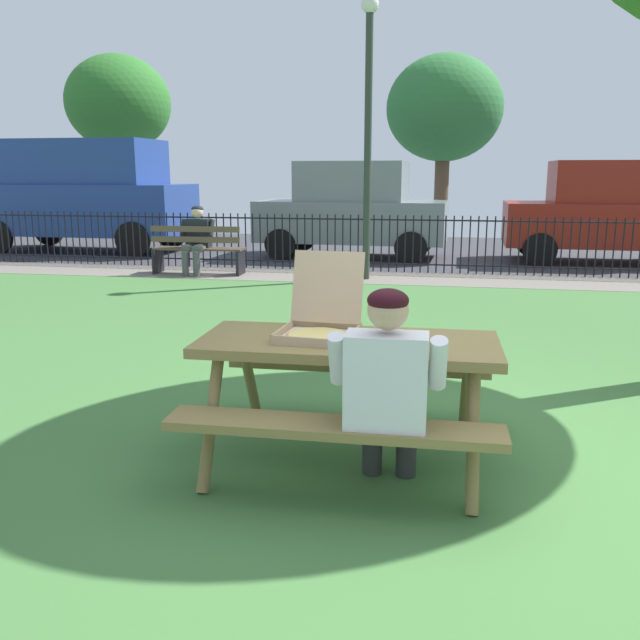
% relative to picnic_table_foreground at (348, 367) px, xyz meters
% --- Properties ---
extents(ground, '(28.00, 11.91, 0.02)m').
position_rel_picnic_table_foreground_xyz_m(ground, '(0.73, 2.12, -0.61)').
color(ground, '#417138').
extents(cobblestone_walkway, '(28.00, 1.40, 0.01)m').
position_rel_picnic_table_foreground_xyz_m(cobblestone_walkway, '(0.73, 7.37, -0.60)').
color(cobblestone_walkway, slate).
extents(street_asphalt, '(28.00, 6.98, 0.01)m').
position_rel_picnic_table_foreground_xyz_m(street_asphalt, '(0.73, 11.56, -0.60)').
color(street_asphalt, '#38383D').
extents(picnic_table_foreground, '(1.82, 1.50, 0.79)m').
position_rel_picnic_table_foreground_xyz_m(picnic_table_foreground, '(0.00, 0.00, 0.00)').
color(picnic_table_foreground, olive).
rests_on(picnic_table_foreground, ground).
extents(pizza_box_open, '(0.50, 0.57, 0.50)m').
position_rel_picnic_table_foreground_xyz_m(pizza_box_open, '(-0.18, 0.07, 0.27)').
color(pizza_box_open, tan).
rests_on(pizza_box_open, picnic_table_foreground).
extents(pizza_slice_on_table, '(0.26, 0.23, 0.02)m').
position_rel_picnic_table_foreground_xyz_m(pizza_slice_on_table, '(0.20, -0.15, 0.18)').
color(pizza_slice_on_table, '#EACE4C').
rests_on(pizza_slice_on_table, picnic_table_foreground).
extents(adult_at_table, '(0.61, 0.59, 1.19)m').
position_rel_picnic_table_foreground_xyz_m(adult_at_table, '(0.28, -0.50, 0.06)').
color(adult_at_table, '#2C2C2C').
rests_on(adult_at_table, ground).
extents(iron_fence_streetside, '(20.33, 0.03, 1.02)m').
position_rel_picnic_table_foreground_xyz_m(iron_fence_streetside, '(0.73, 8.07, -0.08)').
color(iron_fence_streetside, black).
rests_on(iron_fence_streetside, ground).
extents(park_bench_left, '(1.61, 0.50, 0.85)m').
position_rel_picnic_table_foreground_xyz_m(park_bench_left, '(-3.68, 7.23, -0.18)').
color(park_bench_left, brown).
rests_on(park_bench_left, ground).
extents(person_on_park_bench, '(0.61, 0.59, 1.19)m').
position_rel_picnic_table_foreground_xyz_m(person_on_park_bench, '(-3.70, 7.25, 0.06)').
color(person_on_park_bench, '#494949').
rests_on(person_on_park_bench, ground).
extents(lamp_post_walkway, '(0.28, 0.28, 4.44)m').
position_rel_picnic_table_foreground_xyz_m(lamp_post_walkway, '(-0.70, 7.20, 2.08)').
color(lamp_post_walkway, '#2D382D').
rests_on(lamp_post_walkway, ground).
extents(parked_car_left, '(4.72, 2.11, 2.46)m').
position_rel_picnic_table_foreground_xyz_m(parked_car_left, '(-7.40, 10.11, 0.71)').
color(parked_car_left, navy).
rests_on(parked_car_left, ground).
extents(parked_car_center, '(3.99, 2.00, 1.98)m').
position_rel_picnic_table_foreground_xyz_m(parked_car_center, '(-1.33, 10.11, 0.41)').
color(parked_car_center, slate).
rests_on(parked_car_center, ground).
extents(parked_car_right, '(3.94, 1.91, 1.98)m').
position_rel_picnic_table_foreground_xyz_m(parked_car_right, '(3.72, 10.11, 0.41)').
color(parked_car_right, maroon).
rests_on(parked_car_right, ground).
extents(far_tree_left, '(3.27, 3.27, 5.38)m').
position_rel_picnic_table_foreground_xyz_m(far_tree_left, '(-9.70, 16.62, 3.27)').
color(far_tree_left, brown).
rests_on(far_tree_left, ground).
extents(far_tree_midleft, '(3.36, 3.36, 5.10)m').
position_rel_picnic_table_foreground_xyz_m(far_tree_midleft, '(0.46, 16.62, 2.96)').
color(far_tree_midleft, brown).
rests_on(far_tree_midleft, ground).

